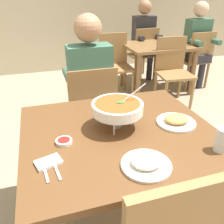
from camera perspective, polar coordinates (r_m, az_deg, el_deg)
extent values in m
plane|color=gray|center=(1.90, 1.47, -23.44)|extent=(16.00, 16.00, 0.00)
cube|color=brown|center=(1.42, 1.80, -5.17)|extent=(1.12, 0.99, 0.04)
cylinder|color=brown|center=(1.94, -17.19, -9.73)|extent=(0.07, 0.07, 0.69)
cylinder|color=brown|center=(2.13, 10.66, -5.10)|extent=(0.07, 0.07, 0.69)
cube|color=olive|center=(2.30, -5.41, 0.40)|extent=(0.44, 0.44, 0.03)
cube|color=olive|center=(2.02, -4.47, 4.00)|extent=(0.42, 0.04, 0.45)
cylinder|color=olive|center=(2.60, -2.01, -1.62)|extent=(0.04, 0.04, 0.42)
cylinder|color=olive|center=(2.54, -10.30, -2.84)|extent=(0.04, 0.04, 0.42)
cylinder|color=olive|center=(2.29, 0.54, -6.04)|extent=(0.04, 0.04, 0.42)
cylinder|color=olive|center=(2.22, -8.90, -7.58)|extent=(0.04, 0.04, 0.42)
cylinder|color=#2D2D38|center=(2.43, -2.99, -3.48)|extent=(0.10, 0.10, 0.45)
cylinder|color=#2D2D38|center=(2.40, -7.63, -4.18)|extent=(0.10, 0.10, 0.45)
cube|color=#2D2D38|center=(2.25, -5.38, 1.88)|extent=(0.32, 0.32, 0.12)
cube|color=#3D6B56|center=(2.06, -5.27, 8.77)|extent=(0.36, 0.20, 0.50)
sphere|color=#A57756|center=(1.97, -5.76, 19.30)|extent=(0.22, 0.22, 0.22)
cylinder|color=#3D6B56|center=(2.29, -2.37, 9.53)|extent=(0.08, 0.28, 0.08)
cylinder|color=#3D6B56|center=(2.24, -10.40, 8.63)|extent=(0.08, 0.28, 0.08)
cylinder|color=silver|center=(1.45, 4.63, -1.34)|extent=(0.01, 0.01, 0.10)
cylinder|color=silver|center=(1.48, -1.35, -0.70)|extent=(0.01, 0.01, 0.10)
cylinder|color=silver|center=(1.35, 0.49, -3.70)|extent=(0.01, 0.01, 0.10)
torus|color=silver|center=(1.40, 1.28, -0.08)|extent=(0.21, 0.21, 0.01)
cylinder|color=#B2B2B7|center=(1.44, 1.25, -2.97)|extent=(0.05, 0.05, 0.04)
cone|color=orange|center=(1.42, 1.26, -1.86)|extent=(0.02, 0.02, 0.04)
cylinder|color=white|center=(1.39, 1.29, 1.02)|extent=(0.30, 0.30, 0.06)
cylinder|color=#994C1E|center=(1.38, 1.30, 1.95)|extent=(0.26, 0.26, 0.01)
ellipsoid|color=#388433|center=(1.38, 2.10, 2.39)|extent=(0.05, 0.03, 0.01)
cylinder|color=silver|center=(1.41, 4.55, 4.04)|extent=(0.18, 0.01, 0.13)
cylinder|color=white|center=(1.16, 8.13, -12.44)|extent=(0.24, 0.24, 0.01)
ellipsoid|color=white|center=(1.15, 8.21, -11.46)|extent=(0.15, 0.13, 0.04)
cylinder|color=white|center=(1.53, 15.01, -2.42)|extent=(0.24, 0.24, 0.01)
ellipsoid|color=tan|center=(1.52, 15.12, -1.59)|extent=(0.15, 0.13, 0.04)
cylinder|color=white|center=(1.33, -11.40, -6.91)|extent=(0.09, 0.09, 0.02)
cylinder|color=maroon|center=(1.32, -11.44, -6.59)|extent=(0.07, 0.07, 0.01)
cube|color=white|center=(1.20, -14.92, -11.52)|extent=(0.14, 0.11, 0.02)
cube|color=silver|center=(1.17, -15.72, -13.30)|extent=(0.03, 0.17, 0.01)
cube|color=silver|center=(1.17, -13.23, -12.97)|extent=(0.04, 0.17, 0.01)
cylinder|color=silver|center=(1.34, 24.76, -6.04)|extent=(0.07, 0.07, 0.13)
cylinder|color=gold|center=(1.35, 24.59, -6.76)|extent=(0.06, 0.06, 0.08)
cube|color=brown|center=(3.77, 10.95, 15.28)|extent=(1.00, 0.80, 0.04)
cylinder|color=brown|center=(3.39, 6.37, 7.81)|extent=(0.07, 0.07, 0.69)
cylinder|color=brown|center=(3.81, 18.76, 8.77)|extent=(0.07, 0.07, 0.69)
cylinder|color=brown|center=(3.99, 2.49, 10.99)|extent=(0.07, 0.07, 0.69)
cylinder|color=brown|center=(4.36, 13.70, 11.67)|extent=(0.07, 0.07, 0.69)
cube|color=olive|center=(4.35, 6.79, 13.48)|extent=(0.48, 0.48, 0.03)
cube|color=olive|center=(4.13, 8.38, 16.05)|extent=(0.42, 0.08, 0.45)
cylinder|color=olive|center=(4.66, 7.55, 11.51)|extent=(0.04, 0.04, 0.42)
cylinder|color=olive|center=(4.49, 3.27, 11.07)|extent=(0.04, 0.04, 0.42)
cylinder|color=olive|center=(4.36, 10.08, 10.17)|extent=(0.04, 0.04, 0.42)
cylinder|color=olive|center=(4.17, 5.60, 9.67)|extent=(0.04, 0.04, 0.42)
cube|color=olive|center=(4.17, 18.48, 11.65)|extent=(0.46, 0.46, 0.03)
cube|color=olive|center=(3.97, 20.77, 14.14)|extent=(0.42, 0.06, 0.45)
cylinder|color=olive|center=(4.49, 18.55, 9.69)|extent=(0.04, 0.04, 0.42)
cylinder|color=olive|center=(4.27, 14.45, 9.37)|extent=(0.04, 0.04, 0.42)
cylinder|color=olive|center=(4.21, 21.64, 8.06)|extent=(0.04, 0.04, 0.42)
cylinder|color=olive|center=(3.98, 17.44, 7.66)|extent=(0.04, 0.04, 0.42)
cube|color=olive|center=(3.55, 1.13, 10.45)|extent=(0.45, 0.45, 0.03)
cube|color=olive|center=(3.68, 0.24, 14.91)|extent=(0.42, 0.05, 0.45)
cylinder|color=olive|center=(3.41, -1.06, 5.67)|extent=(0.04, 0.04, 0.42)
cylinder|color=olive|center=(3.51, 4.98, 6.27)|extent=(0.04, 0.04, 0.42)
cylinder|color=olive|center=(3.75, -2.55, 7.74)|extent=(0.04, 0.04, 0.42)
cylinder|color=olive|center=(3.85, 3.02, 8.26)|extent=(0.04, 0.04, 0.42)
cube|color=olive|center=(3.37, 14.76, 8.61)|extent=(0.48, 0.48, 0.03)
cube|color=olive|center=(3.48, 13.84, 13.42)|extent=(0.42, 0.08, 0.45)
cylinder|color=olive|center=(3.21, 12.63, 3.60)|extent=(0.04, 0.04, 0.42)
cylinder|color=olive|center=(3.38, 18.56, 4.01)|extent=(0.04, 0.04, 0.42)
cylinder|color=olive|center=(3.54, 10.25, 6.07)|extent=(0.04, 0.04, 0.42)
cylinder|color=olive|center=(3.69, 15.80, 6.36)|extent=(0.04, 0.04, 0.42)
cylinder|color=#2D2D38|center=(4.28, 6.48, 10.32)|extent=(0.10, 0.10, 0.45)
cylinder|color=#2D2D38|center=(4.36, 8.94, 10.49)|extent=(0.10, 0.10, 0.45)
cube|color=#2D2D38|center=(4.28, 7.74, 14.21)|extent=(0.32, 0.32, 0.12)
cube|color=#2D2D33|center=(4.29, 7.55, 18.48)|extent=(0.36, 0.20, 0.50)
sphere|color=#A57756|center=(4.25, 7.89, 23.54)|extent=(0.22, 0.22, 0.22)
cylinder|color=#2D2D33|center=(4.06, 6.55, 17.30)|extent=(0.08, 0.28, 0.08)
cylinder|color=#2D2D33|center=(4.19, 10.76, 17.35)|extent=(0.08, 0.28, 0.08)
cylinder|color=#2D2D38|center=(4.06, 18.15, 8.18)|extent=(0.10, 0.10, 0.45)
cylinder|color=#2D2D38|center=(4.18, 20.43, 8.34)|extent=(0.10, 0.10, 0.45)
cube|color=#2D2D38|center=(4.07, 19.61, 12.23)|extent=(0.32, 0.32, 0.12)
cube|color=#3D6B56|center=(4.07, 19.65, 16.73)|extent=(0.36, 0.20, 0.50)
sphere|color=beige|center=(4.03, 20.56, 22.00)|extent=(0.22, 0.22, 0.22)
cylinder|color=#3D6B56|center=(3.83, 19.27, 15.42)|extent=(0.08, 0.28, 0.08)
cylinder|color=#3D6B56|center=(4.03, 23.12, 15.30)|extent=(0.08, 0.28, 0.08)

